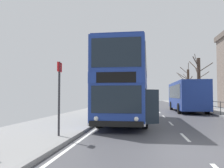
{
  "coord_description": "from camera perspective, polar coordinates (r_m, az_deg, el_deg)",
  "views": [
    {
      "loc": [
        -1.66,
        -7.41,
        1.65
      ],
      "look_at": [
        -3.22,
        5.0,
        2.25
      ],
      "focal_mm": 38.95,
      "sensor_mm": 36.0,
      "label": 1
    }
  ],
  "objects": [
    {
      "name": "ground",
      "position": [
        7.64,
        14.56,
        -14.83
      ],
      "size": [
        15.8,
        140.0,
        0.2
      ],
      "color": "#434348"
    },
    {
      "name": "double_decker_bus_main",
      "position": [
        15.42,
        3.49,
        -0.27
      ],
      "size": [
        3.16,
        10.43,
        4.43
      ],
      "color": "navy",
      "rests_on": "ground"
    },
    {
      "name": "background_bus_far_lane",
      "position": [
        26.34,
        17.08,
        -2.6
      ],
      "size": [
        2.72,
        9.99,
        3.04
      ],
      "color": "navy",
      "rests_on": "ground"
    },
    {
      "name": "bus_stop_sign_near",
      "position": [
        9.43,
        -12.29,
        -1.44
      ],
      "size": [
        0.08,
        0.44,
        2.8
      ],
      "color": "#2D2D33",
      "rests_on": "ground"
    },
    {
      "name": "bare_tree_far_01",
      "position": [
        38.99,
        17.41,
        -0.51
      ],
      "size": [
        2.16,
        3.01,
        6.39
      ],
      "color": "#423328",
      "rests_on": "ground"
    },
    {
      "name": "bare_tree_far_02",
      "position": [
        32.13,
        19.71,
        0.53
      ],
      "size": [
        2.28,
        3.22,
        6.54
      ],
      "color": "#423328",
      "rests_on": "ground"
    }
  ]
}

